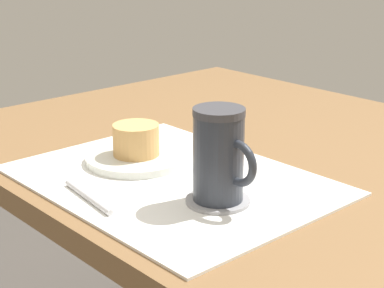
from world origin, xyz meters
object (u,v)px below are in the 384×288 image
(pastry, at_px, (136,140))
(coffee_mug, at_px, (220,155))
(pastry_plate, at_px, (137,158))
(dining_table, at_px, (276,195))

(pastry, height_order, coffee_mug, coffee_mug)
(coffee_mug, bearing_deg, pastry_plate, 175.53)
(dining_table, distance_m, coffee_mug, 0.29)
(dining_table, relative_size, pastry, 15.63)
(dining_table, height_order, pastry, pastry)
(dining_table, relative_size, coffee_mug, 9.01)
(pastry_plate, height_order, coffee_mug, coffee_mug)
(coffee_mug, bearing_deg, pastry, 175.53)
(dining_table, bearing_deg, coffee_mug, -68.42)
(pastry_plate, xyz_separation_m, coffee_mug, (0.21, -0.02, 0.06))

